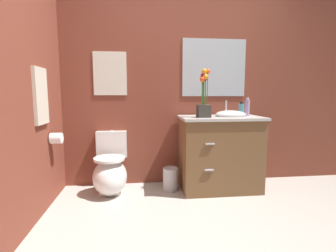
% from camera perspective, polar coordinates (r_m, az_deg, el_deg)
% --- Properties ---
extents(ground_plane, '(9.83, 9.83, 0.00)m').
position_cam_1_polar(ground_plane, '(2.07, 11.57, -25.94)').
color(ground_plane, '#B2ADA3').
extents(wall_back, '(4.59, 0.05, 2.50)m').
position_cam_1_polar(wall_back, '(3.23, 7.15, 9.39)').
color(wall_back, brown).
rests_on(wall_back, ground_plane).
extents(wall_left, '(0.05, 4.13, 2.50)m').
position_cam_1_polar(wall_left, '(2.28, -31.21, 9.28)').
color(wall_left, brown).
rests_on(wall_left, ground_plane).
extents(toilet, '(0.38, 0.59, 0.69)m').
position_cam_1_polar(toilet, '(2.99, -12.92, -10.11)').
color(toilet, white).
rests_on(toilet, ground_plane).
extents(vanity_cabinet, '(0.94, 0.56, 1.05)m').
position_cam_1_polar(vanity_cabinet, '(3.05, 11.64, -5.81)').
color(vanity_cabinet, brown).
rests_on(vanity_cabinet, ground_plane).
extents(flower_vase, '(0.14, 0.14, 0.53)m').
position_cam_1_polar(flower_vase, '(2.82, 8.13, 6.04)').
color(flower_vase, '#38332D').
rests_on(flower_vase, vanity_cabinet).
extents(soap_bottle, '(0.06, 0.06, 0.17)m').
position_cam_1_polar(soap_bottle, '(3.05, 16.24, 3.57)').
color(soap_bottle, teal).
rests_on(soap_bottle, vanity_cabinet).
extents(lotion_bottle, '(0.06, 0.06, 0.22)m').
position_cam_1_polar(lotion_bottle, '(3.13, 17.50, 4.03)').
color(lotion_bottle, '#B28CBF').
rests_on(lotion_bottle, vanity_cabinet).
extents(trash_bin, '(0.18, 0.18, 0.27)m').
position_cam_1_polar(trash_bin, '(3.02, 0.58, -11.86)').
color(trash_bin, '#B7B7BC').
rests_on(trash_bin, ground_plane).
extents(wall_poster, '(0.39, 0.01, 0.51)m').
position_cam_1_polar(wall_poster, '(3.13, -12.99, 11.49)').
color(wall_poster, silver).
extents(wall_mirror, '(0.80, 0.01, 0.70)m').
position_cam_1_polar(wall_mirror, '(3.26, 10.40, 12.83)').
color(wall_mirror, '#B2BCC6').
extents(hanging_towel, '(0.03, 0.28, 0.52)m').
position_cam_1_polar(hanging_towel, '(2.60, -26.87, 6.06)').
color(hanging_towel, beige).
extents(toilet_paper_roll, '(0.11, 0.11, 0.11)m').
position_cam_1_polar(toilet_paper_roll, '(2.81, -23.94, -2.54)').
color(toilet_paper_roll, white).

